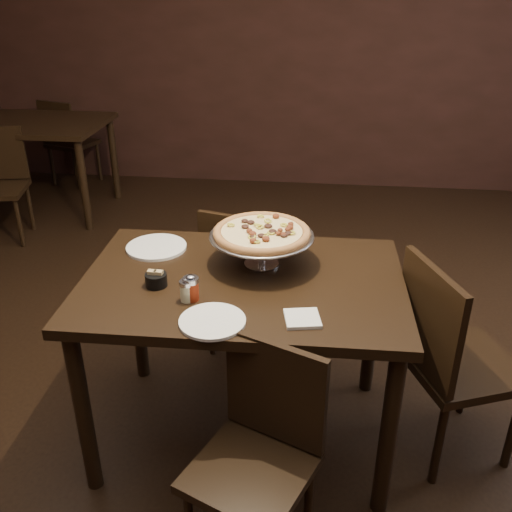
# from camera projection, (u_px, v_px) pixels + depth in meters

# --- Properties ---
(room) EXTENTS (6.04, 7.04, 2.84)m
(room) POSITION_uv_depth(u_px,v_px,m) (261.00, 137.00, 2.15)
(room) COLOR black
(room) RESTS_ON ground
(dining_table) EXTENTS (1.34, 0.90, 0.83)m
(dining_table) POSITION_uv_depth(u_px,v_px,m) (243.00, 301.00, 2.39)
(dining_table) COLOR black
(dining_table) RESTS_ON ground
(background_table) EXTENTS (1.29, 0.86, 0.81)m
(background_table) POSITION_uv_depth(u_px,v_px,m) (30.00, 134.00, 4.89)
(background_table) COLOR black
(background_table) RESTS_ON ground
(pizza_stand) EXTENTS (0.44, 0.44, 0.18)m
(pizza_stand) POSITION_uv_depth(u_px,v_px,m) (262.00, 233.00, 2.39)
(pizza_stand) COLOR #B4B4BB
(pizza_stand) RESTS_ON dining_table
(parmesan_shaker) EXTENTS (0.06, 0.06, 0.10)m
(parmesan_shaker) POSITION_uv_depth(u_px,v_px,m) (187.00, 290.00, 2.17)
(parmesan_shaker) COLOR beige
(parmesan_shaker) RESTS_ON dining_table
(pepper_flake_shaker) EXTENTS (0.06, 0.06, 0.11)m
(pepper_flake_shaker) POSITION_uv_depth(u_px,v_px,m) (191.00, 288.00, 2.18)
(pepper_flake_shaker) COLOR maroon
(pepper_flake_shaker) RESTS_ON dining_table
(packet_caddy) EXTENTS (0.09, 0.09, 0.07)m
(packet_caddy) POSITION_uv_depth(u_px,v_px,m) (156.00, 279.00, 2.28)
(packet_caddy) COLOR black
(packet_caddy) RESTS_ON dining_table
(napkin_stack) EXTENTS (0.15, 0.15, 0.01)m
(napkin_stack) POSITION_uv_depth(u_px,v_px,m) (302.00, 319.00, 2.07)
(napkin_stack) COLOR white
(napkin_stack) RESTS_ON dining_table
(plate_left) EXTENTS (0.27, 0.27, 0.01)m
(plate_left) POSITION_uv_depth(u_px,v_px,m) (156.00, 247.00, 2.60)
(plate_left) COLOR white
(plate_left) RESTS_ON dining_table
(plate_near) EXTENTS (0.24, 0.24, 0.01)m
(plate_near) POSITION_uv_depth(u_px,v_px,m) (212.00, 321.00, 2.05)
(plate_near) COLOR white
(plate_near) RESTS_ON dining_table
(serving_spatula) EXTENTS (0.15, 0.15, 0.02)m
(serving_spatula) POSITION_uv_depth(u_px,v_px,m) (269.00, 246.00, 2.29)
(serving_spatula) COLOR #B4B4BB
(serving_spatula) RESTS_ON pizza_stand
(chair_far) EXTENTS (0.51, 0.51, 0.88)m
(chair_far) POSITION_uv_depth(u_px,v_px,m) (246.00, 277.00, 3.07)
(chair_far) COLOR black
(chair_far) RESTS_ON ground
(chair_near) EXTENTS (0.52, 0.52, 0.84)m
(chair_near) POSITION_uv_depth(u_px,v_px,m) (260.00, 448.00, 2.01)
(chair_near) COLOR black
(chair_near) RESTS_ON ground
(chair_side) EXTENTS (0.57, 0.57, 0.94)m
(chair_side) POSITION_uv_depth(u_px,v_px,m) (449.00, 356.00, 2.40)
(chair_side) COLOR black
(chair_side) RESTS_ON ground
(bg_chair_far) EXTENTS (0.50, 0.50, 0.85)m
(bg_chair_far) POSITION_uv_depth(u_px,v_px,m) (67.00, 139.00, 5.61)
(bg_chair_far) COLOR black
(bg_chair_far) RESTS_ON ground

